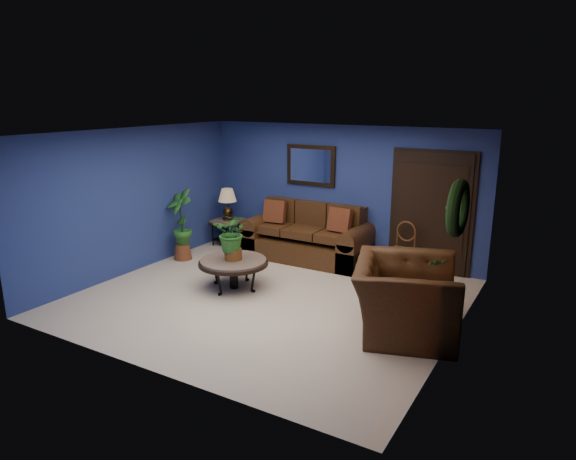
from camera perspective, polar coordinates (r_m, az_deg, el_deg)
The scene contains 18 objects.
floor at distance 7.97m, azimuth -2.11°, elevation -7.53°, with size 5.50×5.50×0.00m, color beige.
wall_back at distance 9.74m, azimuth 5.74°, elevation 4.21°, with size 5.50×0.04×2.50m, color navy.
wall_left at distance 9.32m, azimuth -16.63°, elevation 3.19°, with size 0.04×5.00×2.50m, color navy.
wall_right_brick at distance 6.57m, azimuth 18.48°, elevation -1.66°, with size 0.04×5.00×2.50m, color brown.
ceiling at distance 7.39m, azimuth -2.30°, elevation 10.70°, with size 5.50×5.00×0.02m, color silver.
crown_molding at distance 6.36m, azimuth 19.08°, elevation 8.63°, with size 0.03×5.00×0.14m, color white.
wall_mirror at distance 9.89m, azimuth 2.53°, elevation 7.19°, with size 1.02×0.06×0.77m, color #3E2812.
closet_door at distance 9.17m, azimuth 15.61°, elevation 1.80°, with size 1.44×0.06×2.18m, color black.
wreath at distance 6.53m, azimuth 18.38°, elevation 2.32°, with size 0.72×0.72×0.16m, color black.
sofa at distance 9.77m, azimuth 2.31°, elevation -1.13°, with size 2.37×1.02×1.06m.
coffee_table at distance 8.26m, azimuth -6.09°, elevation -3.66°, with size 1.12×1.12×0.48m.
end_table at distance 10.70m, azimuth -6.66°, elevation 0.50°, with size 0.58×0.58×0.53m.
table_lamp at distance 10.58m, azimuth -6.74°, elevation 3.29°, with size 0.38×0.38×0.62m.
side_chair at distance 9.07m, azimuth 12.64°, elevation -1.61°, with size 0.45×0.45×0.92m.
armchair at distance 6.88m, azimuth 12.89°, elevation -7.33°, with size 1.47×1.28×0.96m, color #422513.
coffee_plant at distance 8.13m, azimuth -6.18°, elevation -0.46°, with size 0.70×0.65×0.76m.
floor_plant at distance 7.47m, azimuth 16.01°, elevation -5.89°, with size 0.40×0.32×0.87m.
tall_plant at distance 9.79m, azimuth -11.78°, elevation 0.88°, with size 0.68×0.56×1.36m.
Camera 1 is at (3.97, -6.21, 3.02)m, focal length 32.00 mm.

